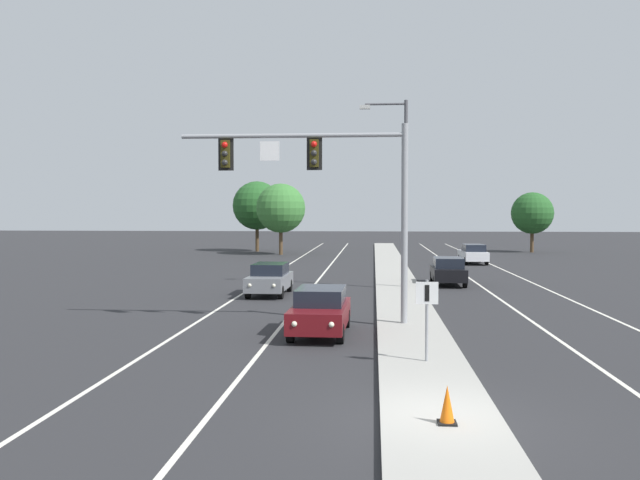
# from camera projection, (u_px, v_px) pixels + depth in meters

# --- Properties ---
(ground_plane) EXTENTS (260.00, 260.00, 0.00)m
(ground_plane) POSITION_uv_depth(u_px,v_px,m) (440.00, 420.00, 13.46)
(ground_plane) COLOR #28282B
(median_island) EXTENTS (2.40, 110.00, 0.15)m
(median_island) POSITION_uv_depth(u_px,v_px,m) (402.00, 300.00, 31.38)
(median_island) COLOR #9E9B93
(median_island) RESTS_ON ground
(lane_stripe_oncoming_center) EXTENTS (0.14, 100.00, 0.01)m
(lane_stripe_oncoming_center) POSITION_uv_depth(u_px,v_px,m) (315.00, 284.00, 38.73)
(lane_stripe_oncoming_center) COLOR silver
(lane_stripe_oncoming_center) RESTS_ON ground
(lane_stripe_receding_center) EXTENTS (0.14, 100.00, 0.01)m
(lane_stripe_receding_center) POSITION_uv_depth(u_px,v_px,m) (480.00, 286.00, 37.98)
(lane_stripe_receding_center) COLOR silver
(lane_stripe_receding_center) RESTS_ON ground
(edge_stripe_left) EXTENTS (0.14, 100.00, 0.01)m
(edge_stripe_left) POSITION_uv_depth(u_px,v_px,m) (258.00, 284.00, 38.99)
(edge_stripe_left) COLOR silver
(edge_stripe_left) RESTS_ON ground
(edge_stripe_right) EXTENTS (0.14, 100.00, 0.01)m
(edge_stripe_right) POSITION_uv_depth(u_px,v_px,m) (540.00, 286.00, 37.72)
(edge_stripe_right) COLOR silver
(edge_stripe_right) RESTS_ON ground
(overhead_signal_mast) EXTENTS (8.29, 0.44, 7.20)m
(overhead_signal_mast) POSITION_uv_depth(u_px,v_px,m) (330.00, 179.00, 24.34)
(overhead_signal_mast) COLOR gray
(overhead_signal_mast) RESTS_ON median_island
(median_sign_post) EXTENTS (0.60, 0.10, 2.20)m
(median_sign_post) POSITION_uv_depth(u_px,v_px,m) (427.00, 308.00, 18.07)
(median_sign_post) COLOR gray
(median_sign_post) RESTS_ON median_island
(street_lamp_median) EXTENTS (2.58, 0.28, 10.00)m
(street_lamp_median) POSITION_uv_depth(u_px,v_px,m) (401.00, 182.00, 36.04)
(street_lamp_median) COLOR #4C4C51
(street_lamp_median) RESTS_ON median_island
(car_oncoming_darkred) EXTENTS (1.91, 4.51, 1.58)m
(car_oncoming_darkred) POSITION_uv_depth(u_px,v_px,m) (320.00, 310.00, 22.88)
(car_oncoming_darkred) COLOR #5B0F14
(car_oncoming_darkred) RESTS_ON ground
(car_oncoming_grey) EXTENTS (1.87, 4.49, 1.58)m
(car_oncoming_grey) POSITION_uv_depth(u_px,v_px,m) (270.00, 279.00, 33.77)
(car_oncoming_grey) COLOR slate
(car_oncoming_grey) RESTS_ON ground
(car_receding_black) EXTENTS (1.91, 4.50, 1.58)m
(car_receding_black) POSITION_uv_depth(u_px,v_px,m) (448.00, 271.00, 38.39)
(car_receding_black) COLOR black
(car_receding_black) RESTS_ON ground
(car_receding_white) EXTENTS (1.91, 4.51, 1.58)m
(car_receding_white) POSITION_uv_depth(u_px,v_px,m) (473.00, 254.00, 53.90)
(car_receding_white) COLOR silver
(car_receding_white) RESTS_ON ground
(traffic_cone_median_nose) EXTENTS (0.36, 0.36, 0.74)m
(traffic_cone_median_nose) POSITION_uv_depth(u_px,v_px,m) (447.00, 405.00, 12.76)
(traffic_cone_median_nose) COLOR black
(traffic_cone_median_nose) RESTS_ON median_island
(tree_far_right_a) EXTENTS (4.28, 4.28, 6.19)m
(tree_far_right_a) POSITION_uv_depth(u_px,v_px,m) (532.00, 213.00, 68.87)
(tree_far_right_a) COLOR #4C3823
(tree_far_right_a) RESTS_ON ground
(tree_far_left_c) EXTENTS (4.79, 4.79, 6.92)m
(tree_far_left_c) POSITION_uv_depth(u_px,v_px,m) (281.00, 208.00, 65.08)
(tree_far_left_c) COLOR #4C3823
(tree_far_left_c) RESTS_ON ground
(tree_far_left_a) EXTENTS (5.11, 5.11, 7.39)m
(tree_far_left_a) POSITION_uv_depth(u_px,v_px,m) (257.00, 206.00, 70.52)
(tree_far_left_a) COLOR #4C3823
(tree_far_left_a) RESTS_ON ground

